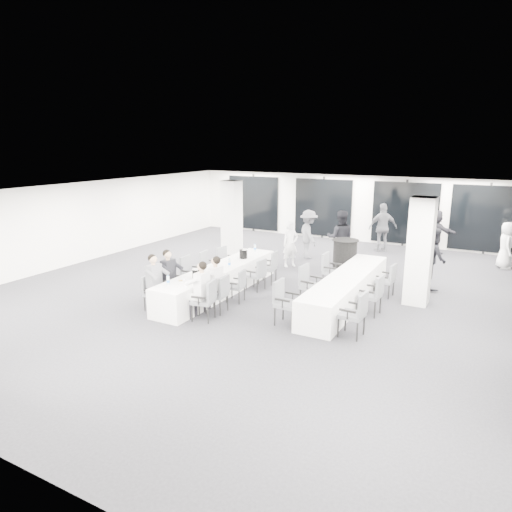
{
  "coord_description": "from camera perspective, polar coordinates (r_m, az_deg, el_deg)",
  "views": [
    {
      "loc": [
        5.91,
        -11.02,
        4.1
      ],
      "look_at": [
        0.06,
        -0.2,
        1.05
      ],
      "focal_mm": 32.0,
      "sensor_mm": 36.0,
      "label": 1
    }
  ],
  "objects": [
    {
      "name": "plate_a",
      "position": [
        11.56,
        -9.39,
        -3.07
      ],
      "size": [
        0.18,
        0.18,
        0.03
      ],
      "color": "white",
      "rests_on": "banquet_table_main"
    },
    {
      "name": "standing_guest_d",
      "position": [
        18.29,
        15.59,
        3.83
      ],
      "size": [
        1.43,
        1.27,
        2.13
      ],
      "primitive_type": "imported",
      "rotation": [
        0.0,
        0.0,
        3.72
      ],
      "color": "#5C5E64",
      "rests_on": "floor"
    },
    {
      "name": "plate_b",
      "position": [
        11.22,
        -8.46,
        -3.56
      ],
      "size": [
        0.19,
        0.19,
        0.03
      ],
      "color": "white",
      "rests_on": "banquet_table_main"
    },
    {
      "name": "standing_guest_b",
      "position": [
        15.88,
        10.5,
        2.69
      ],
      "size": [
        1.17,
        0.9,
        2.15
      ],
      "primitive_type": "imported",
      "rotation": [
        0.0,
        0.0,
        3.43
      ],
      "color": "black",
      "rests_on": "floor"
    },
    {
      "name": "chair_main_left_second",
      "position": [
        12.22,
        -11.29,
        -3.05
      ],
      "size": [
        0.6,
        0.64,
        1.04
      ],
      "rotation": [
        0.0,
        0.0,
        -1.41
      ],
      "color": "#55585D",
      "rests_on": "floor"
    },
    {
      "name": "column_right",
      "position": [
        12.44,
        19.8,
        0.53
      ],
      "size": [
        0.6,
        0.6,
        2.8
      ],
      "primitive_type": "cube",
      "color": "silver",
      "rests_on": "floor"
    },
    {
      "name": "water_bottle_a",
      "position": [
        11.29,
        -10.93,
        -3.02
      ],
      "size": [
        0.07,
        0.07,
        0.23
      ],
      "primitive_type": "cylinder",
      "color": "silver",
      "rests_on": "banquet_table_main"
    },
    {
      "name": "standing_guest_h",
      "position": [
        13.96,
        21.2,
        0.23
      ],
      "size": [
        1.0,
        1.16,
        2.05
      ],
      "primitive_type": "imported",
      "rotation": [
        0.0,
        0.0,
        2.06
      ],
      "color": "black",
      "rests_on": "floor"
    },
    {
      "name": "chair_side_left_near",
      "position": [
        10.6,
        3.53,
        -5.46
      ],
      "size": [
        0.53,
        0.6,
        1.04
      ],
      "rotation": [
        0.0,
        0.0,
        -1.59
      ],
      "color": "#55585D",
      "rests_on": "floor"
    },
    {
      "name": "chair_main_right_near",
      "position": [
        10.85,
        -6.22,
        -5.2
      ],
      "size": [
        0.58,
        0.62,
        0.99
      ],
      "rotation": [
        0.0,
        0.0,
        1.76
      ],
      "color": "#55585D",
      "rests_on": "floor"
    },
    {
      "name": "seated_guest_a",
      "position": [
        11.65,
        -12.39,
        -2.81
      ],
      "size": [
        0.5,
        0.38,
        1.44
      ],
      "rotation": [
        0.0,
        0.0,
        -1.57
      ],
      "color": "#5C5E64",
      "rests_on": "floor"
    },
    {
      "name": "wine_glass",
      "position": [
        11.06,
        -8.95,
        -3.04
      ],
      "size": [
        0.08,
        0.08,
        0.21
      ],
      "color": "silver",
      "rests_on": "banquet_table_main"
    },
    {
      "name": "water_bottle_b",
      "position": [
        12.7,
        -3.35,
        -0.88
      ],
      "size": [
        0.07,
        0.07,
        0.23
      ],
      "primitive_type": "cylinder",
      "color": "silver",
      "rests_on": "banquet_table_main"
    },
    {
      "name": "chair_main_right_mid",
      "position": [
        12.06,
        -2.27,
        -3.51
      ],
      "size": [
        0.49,
        0.53,
        0.87
      ],
      "rotation": [
        0.0,
        0.0,
        1.7
      ],
      "color": "#55585D",
      "rests_on": "floor"
    },
    {
      "name": "chair_main_right_second",
      "position": [
        11.31,
        -4.58,
        -4.48
      ],
      "size": [
        0.51,
        0.56,
        0.95
      ],
      "rotation": [
        0.0,
        0.0,
        1.64
      ],
      "color": "#55585D",
      "rests_on": "floor"
    },
    {
      "name": "chair_main_right_fourth",
      "position": [
        12.97,
        0.23,
        -2.11
      ],
      "size": [
        0.51,
        0.56,
        0.92
      ],
      "rotation": [
        0.0,
        0.0,
        1.45
      ],
      "color": "#55585D",
      "rests_on": "floor"
    },
    {
      "name": "chair_main_left_far",
      "position": [
        14.51,
        -3.9,
        -0.42
      ],
      "size": [
        0.52,
        0.56,
        0.91
      ],
      "rotation": [
        0.0,
        0.0,
        -1.72
      ],
      "color": "#55585D",
      "rests_on": "floor"
    },
    {
      "name": "plate_c",
      "position": [
        12.35,
        -5.55,
        -1.84
      ],
      "size": [
        0.2,
        0.2,
        0.03
      ],
      "color": "white",
      "rests_on": "banquet_table_main"
    },
    {
      "name": "chair_main_left_fourth",
      "position": [
        13.74,
        -6.02,
        -1.14
      ],
      "size": [
        0.53,
        0.58,
        0.96
      ],
      "rotation": [
        0.0,
        0.0,
        -1.48
      ],
      "color": "#55585D",
      "rests_on": "floor"
    },
    {
      "name": "banquet_table_main",
      "position": [
        12.82,
        -4.58,
        -3.04
      ],
      "size": [
        0.9,
        5.0,
        0.75
      ],
      "primitive_type": "cube",
      "color": "white",
      "rests_on": "floor"
    },
    {
      "name": "seated_guest_d",
      "position": [
        11.31,
        -5.33,
        -3.05
      ],
      "size": [
        0.5,
        0.38,
        1.44
      ],
      "rotation": [
        0.0,
        0.0,
        1.57
      ],
      "color": "silver",
      "rests_on": "floor"
    },
    {
      "name": "standing_guest_a",
      "position": [
        15.5,
        4.33,
        1.85
      ],
      "size": [
        0.8,
        0.82,
        1.75
      ],
      "primitive_type": "imported",
      "rotation": [
        0.0,
        0.0,
        0.89
      ],
      "color": "silver",
      "rests_on": "floor"
    },
    {
      "name": "standing_guest_c",
      "position": [
        16.68,
        6.6,
        3.1
      ],
      "size": [
        1.36,
        1.41,
        2.0
      ],
      "primitive_type": "imported",
      "rotation": [
        0.0,
        0.0,
        2.3
      ],
      "color": "#5C5E64",
      "rests_on": "floor"
    },
    {
      "name": "ice_bucket_near",
      "position": [
        11.77,
        -7.5,
        -2.19
      ],
      "size": [
        0.2,
        0.2,
        0.22
      ],
      "primitive_type": "cylinder",
      "color": "black",
      "rests_on": "banquet_table_main"
    },
    {
      "name": "cocktail_table",
      "position": [
        14.67,
        11.03,
        -0.2
      ],
      "size": [
        0.84,
        0.84,
        1.17
      ],
      "color": "black",
      "rests_on": "floor"
    },
    {
      "name": "chair_side_right_near",
      "position": [
        10.1,
        12.38,
        -6.81
      ],
      "size": [
        0.55,
        0.6,
        1.02
      ],
      "rotation": [
        0.0,
        0.0,
        1.5
      ],
      "color": "#55585D",
      "rests_on": "floor"
    },
    {
      "name": "standing_guest_g",
      "position": [
        19.8,
        -3.55,
        5.04
      ],
      "size": [
        0.99,
        0.98,
        2.12
      ],
      "primitive_type": "imported",
      "rotation": [
        0.0,
        0.0,
        -0.74
      ],
      "color": "#5C5E64",
      "rests_on": "floor"
    },
    {
      "name": "banquet_table_side",
      "position": [
        12.23,
        11.23,
        -4.1
      ],
      "size": [
        0.9,
        5.0,
        0.75
      ],
      "primitive_type": "cube",
      "color": "white",
      "rests_on": "floor"
    },
    {
      "name": "chair_main_left_near",
      "position": [
        11.83,
        -12.94,
        -4.19
      ],
      "size": [
        0.52,
        0.55,
        0.87
      ],
      "rotation": [
        0.0,
        0.0,
        -1.36
      ],
      "color": "#55585D",
      "rests_on": "floor"
    },
    {
      "name": "chair_side_left_far",
      "position": [
        13.4,
        9.23,
        -1.51
      ],
      "size": [
        0.52,
        0.58,
        1.02
      ],
      "rotation": [
        0.0,
        0.0,
        -1.56
      ],
      "color": "#55585D",
      "rests_on": "floor"
    },
    {
      "name": "chair_main_right_far",
      "position": [
        13.61,
        1.77,
        -1.2
      ],
      "size": [
        0.55,
        0.59,
        0.97
      ],
      "rotation": [
        0.0,
        0.0,
        1.7
      ],
      "color": "#55585D",
      "rests_on": "floor"
    },
    {
      "name": "seated_guest_b",
      "position": [
        12.06,
        -10.66,
        -2.15
      ],
      "size": [
        0.5,
        0.38,
        1.44
      ],
      "rotation": [
        0.0,
        0.0,
        -1.57
      ],
      "color": "black",
      "rests_on": "floor"
    },
    {
      "name": "chair_side_left_mid",
      "position": [
        11.93,
        6.62,
        -3.28
      ],
      "size": [
        0.57,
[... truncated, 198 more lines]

